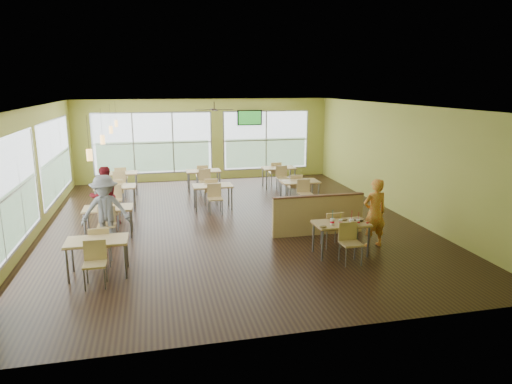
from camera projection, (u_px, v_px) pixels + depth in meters
room at (230, 166)px, 12.39m from camera, size 12.00×12.04×3.20m
window_bays at (134, 156)px, 14.77m from camera, size 9.24×10.24×2.38m
main_table at (341, 228)px, 10.20m from camera, size 1.22×1.52×0.87m
half_wall_divider at (318, 215)px, 11.60m from camera, size 2.40×0.14×1.04m
dining_tables at (187, 188)px, 14.01m from camera, size 6.92×8.72×0.87m
pendant_lights at (107, 134)px, 12.15m from camera, size 0.11×7.31×0.86m
ceiling_fan at (214, 110)px, 14.92m from camera, size 1.25×1.25×0.29m
tv_backwall at (250, 118)px, 18.17m from camera, size 1.00×0.07×0.60m
man_plaid at (375, 213)px, 10.68m from camera, size 0.63×0.44×1.64m
patron_maroon at (105, 196)px, 12.32m from camera, size 0.97×0.89×1.62m
patron_grey at (105, 211)px, 10.70m from camera, size 1.12×0.66×1.72m
cup_blue at (332, 222)px, 9.98m from camera, size 0.11×0.11×0.38m
cup_yellow at (340, 222)px, 10.01m from camera, size 0.09×0.09×0.32m
cup_red_near at (351, 222)px, 9.95m from camera, size 0.10×0.10×0.38m
cup_red_far at (358, 222)px, 10.02m from camera, size 0.08×0.08×0.31m
food_basket at (359, 220)px, 10.29m from camera, size 0.25×0.25×0.06m
ketchup_cup at (367, 223)px, 10.12m from camera, size 0.06×0.06×0.02m
wrapper_left at (323, 226)px, 9.83m from camera, size 0.17×0.15×0.04m
wrapper_mid at (343, 219)px, 10.35m from camera, size 0.22×0.20×0.05m
wrapper_right at (355, 224)px, 10.01m from camera, size 0.14×0.12×0.03m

